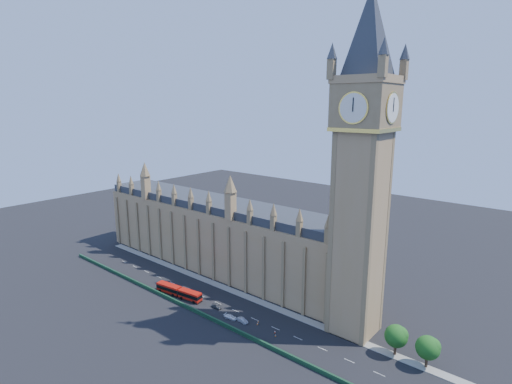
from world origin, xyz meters
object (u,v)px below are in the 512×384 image
Objects in this scene: car_grey at (217,306)px; car_silver at (242,320)px; car_white at (230,317)px; red_bus at (179,292)px.

car_silver is (12.23, -1.08, 0.02)m from car_grey.
car_silver is at bearing -86.04° from car_white.
car_grey is 8.23m from car_white.
red_bus is 5.09× the size of car_grey.
car_white is (8.00, -1.94, -0.02)m from car_grey.
car_grey is at bearing 68.75° from car_white.
car_grey is 12.28m from car_silver.
car_silver is 4.32m from car_white.
car_silver reaches higher than car_grey.
car_grey is (15.91, 2.52, -1.05)m from red_bus.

